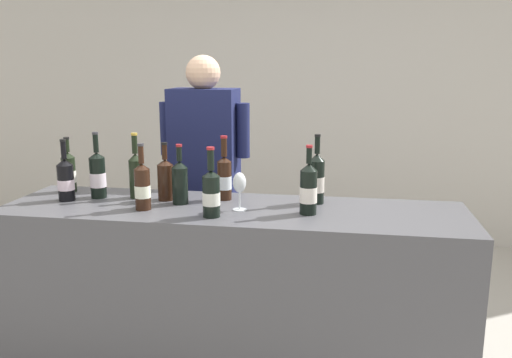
% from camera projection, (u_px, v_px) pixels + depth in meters
% --- Properties ---
extents(wall_back, '(8.00, 0.10, 2.80)m').
position_uv_depth(wall_back, '(289.00, 94.00, 5.04)').
color(wall_back, beige).
rests_on(wall_back, ground_plane).
extents(counter, '(2.30, 0.62, 0.98)m').
position_uv_depth(counter, '(233.00, 300.00, 2.73)').
color(counter, '#4C4C51').
rests_on(counter, ground_plane).
extents(wine_bottle_0, '(0.09, 0.09, 0.32)m').
position_uv_depth(wine_bottle_0, '(66.00, 180.00, 2.74)').
color(wine_bottle_0, black).
rests_on(wine_bottle_0, counter).
extents(wine_bottle_1, '(0.08, 0.08, 0.34)m').
position_uv_depth(wine_bottle_1, '(224.00, 177.00, 2.76)').
color(wine_bottle_1, black).
rests_on(wine_bottle_1, counter).
extents(wine_bottle_2, '(0.08, 0.08, 0.35)m').
position_uv_depth(wine_bottle_2, '(317.00, 179.00, 2.68)').
color(wine_bottle_2, black).
rests_on(wine_bottle_2, counter).
extents(wine_bottle_3, '(0.08, 0.08, 0.31)m').
position_uv_depth(wine_bottle_3, '(69.00, 172.00, 2.93)').
color(wine_bottle_3, black).
rests_on(wine_bottle_3, counter).
extents(wine_bottle_4, '(0.08, 0.08, 0.35)m').
position_uv_depth(wine_bottle_4, '(98.00, 175.00, 2.80)').
color(wine_bottle_4, black).
rests_on(wine_bottle_4, counter).
extents(wine_bottle_5, '(0.08, 0.08, 0.31)m').
position_uv_depth(wine_bottle_5, '(180.00, 181.00, 2.68)').
color(wine_bottle_5, black).
rests_on(wine_bottle_5, counter).
extents(wine_bottle_6, '(0.08, 0.08, 0.30)m').
position_uv_depth(wine_bottle_6, '(165.00, 178.00, 2.75)').
color(wine_bottle_6, black).
rests_on(wine_bottle_6, counter).
extents(wine_bottle_7, '(0.07, 0.07, 0.35)m').
position_uv_depth(wine_bottle_7, '(136.00, 174.00, 2.79)').
color(wine_bottle_7, black).
rests_on(wine_bottle_7, counter).
extents(wine_bottle_8, '(0.08, 0.08, 0.33)m').
position_uv_depth(wine_bottle_8, '(308.00, 189.00, 2.49)').
color(wine_bottle_8, black).
rests_on(wine_bottle_8, counter).
extents(wine_bottle_9, '(0.08, 0.08, 0.33)m').
position_uv_depth(wine_bottle_9, '(211.00, 193.00, 2.45)').
color(wine_bottle_9, black).
rests_on(wine_bottle_9, counter).
extents(wine_bottle_10, '(0.08, 0.08, 0.33)m').
position_uv_depth(wine_bottle_10, '(142.00, 186.00, 2.57)').
color(wine_bottle_10, black).
rests_on(wine_bottle_10, counter).
extents(wine_glass, '(0.07, 0.07, 0.19)m').
position_uv_depth(wine_glass, '(239.00, 184.00, 2.55)').
color(wine_glass, silver).
rests_on(wine_glass, counter).
extents(person_server, '(0.56, 0.25, 1.73)m').
position_uv_depth(person_server, '(206.00, 201.00, 3.27)').
color(person_server, black).
rests_on(person_server, ground_plane).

